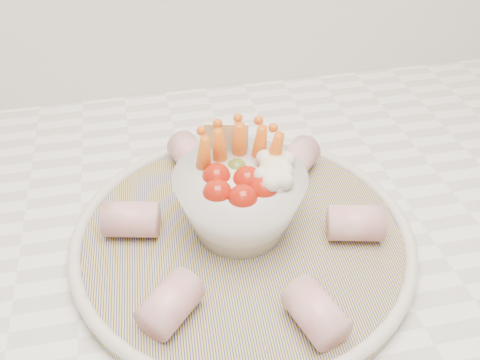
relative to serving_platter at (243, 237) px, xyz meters
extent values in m
cube|color=white|center=(-0.04, 0.01, -0.03)|extent=(2.04, 0.62, 0.04)
cylinder|color=navy|center=(0.00, 0.00, 0.00)|extent=(0.34, 0.34, 0.01)
torus|color=silver|center=(0.00, 0.00, 0.00)|extent=(0.33, 0.33, 0.01)
sphere|color=#AA1A0A|center=(-0.02, -0.01, 0.07)|extent=(0.03, 0.03, 0.03)
sphere|color=#AA1A0A|center=(0.00, -0.02, 0.07)|extent=(0.03, 0.03, 0.03)
sphere|color=#AA1A0A|center=(0.02, -0.01, 0.07)|extent=(0.03, 0.03, 0.03)
sphere|color=#AA1A0A|center=(-0.02, 0.01, 0.07)|extent=(0.03, 0.03, 0.03)
sphere|color=#AA1A0A|center=(0.00, 0.00, 0.07)|extent=(0.03, 0.03, 0.03)
sphere|color=#556E24|center=(0.00, 0.03, 0.06)|extent=(0.02, 0.02, 0.02)
cone|color=orange|center=(-0.01, 0.04, 0.07)|extent=(0.03, 0.03, 0.06)
cone|color=orange|center=(0.01, 0.04, 0.07)|extent=(0.02, 0.03, 0.06)
cone|color=orange|center=(0.02, 0.04, 0.07)|extent=(0.02, 0.03, 0.06)
cone|color=orange|center=(-0.03, 0.03, 0.07)|extent=(0.02, 0.03, 0.06)
cone|color=orange|center=(0.03, 0.02, 0.07)|extent=(0.03, 0.03, 0.06)
sphere|color=#EFE7CF|center=(0.03, 0.01, 0.07)|extent=(0.03, 0.03, 0.03)
sphere|color=#EFE7CF|center=(0.03, -0.01, 0.07)|extent=(0.03, 0.03, 0.03)
cube|color=beige|center=(0.00, 0.05, 0.08)|extent=(0.04, 0.02, 0.04)
cylinder|color=#BD5667|center=(0.10, -0.02, 0.02)|extent=(0.06, 0.05, 0.03)
cylinder|color=#BD5667|center=(0.08, 0.08, 0.02)|extent=(0.06, 0.06, 0.03)
cylinder|color=#BD5667|center=(-0.03, 0.11, 0.02)|extent=(0.05, 0.06, 0.03)
cylinder|color=#BD5667|center=(-0.10, 0.02, 0.02)|extent=(0.06, 0.05, 0.03)
cylinder|color=#BD5667|center=(-0.08, -0.08, 0.02)|extent=(0.06, 0.06, 0.03)
cylinder|color=#BD5667|center=(0.03, -0.11, 0.02)|extent=(0.05, 0.06, 0.03)
camera|label=1|loc=(-0.08, -0.36, 0.37)|focal=40.00mm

